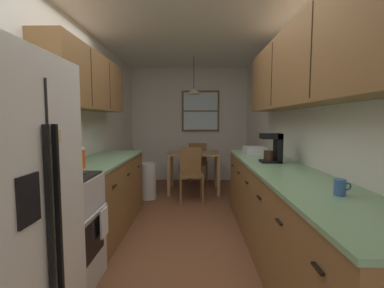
{
  "coord_description": "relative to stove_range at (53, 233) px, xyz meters",
  "views": [
    {
      "loc": [
        0.14,
        -2.5,
        1.36
      ],
      "look_at": [
        0.09,
        1.42,
        1.02
      ],
      "focal_mm": 25.12,
      "sensor_mm": 36.0,
      "label": 1
    }
  ],
  "objects": [
    {
      "name": "storage_canister",
      "position": [
        -0.01,
        0.53,
        0.53
      ],
      "size": [
        0.12,
        0.12,
        0.2
      ],
      "color": "#D84C19",
      "rests_on": "counter_left"
    },
    {
      "name": "dish_towel",
      "position": [
        0.35,
        0.16,
        0.03
      ],
      "size": [
        0.02,
        0.16,
        0.24
      ],
      "primitive_type": "cube",
      "color": "white"
    },
    {
      "name": "mug_by_coffeemaker",
      "position": [
        2.03,
        -0.39,
        0.48
      ],
      "size": [
        0.11,
        0.07,
        0.1
      ],
      "color": "#335999",
      "rests_on": "counter_right"
    },
    {
      "name": "dining_chair_near",
      "position": [
        1.06,
        2.49,
        0.03
      ],
      "size": [
        0.43,
        0.43,
        0.9
      ],
      "color": "brown",
      "rests_on": "ground"
    },
    {
      "name": "wall_left",
      "position": [
        -0.36,
        1.46,
        0.8
      ],
      "size": [
        0.1,
        9.0,
        2.55
      ],
      "primitive_type": "cube",
      "color": "silver",
      "rests_on": "ground"
    },
    {
      "name": "upper_cabinets_left",
      "position": [
        -0.15,
        1.18,
        1.35
      ],
      "size": [
        0.33,
        1.88,
        0.66
      ],
      "color": "brown"
    },
    {
      "name": "coffee_maker",
      "position": [
        2.0,
        0.93,
        0.6
      ],
      "size": [
        0.22,
        0.18,
        0.32
      ],
      "color": "black",
      "rests_on": "counter_right"
    },
    {
      "name": "counter_left",
      "position": [
        -0.01,
        1.23,
        -0.02
      ],
      "size": [
        0.64,
        1.8,
        0.9
      ],
      "color": "brown",
      "rests_on": "ground"
    },
    {
      "name": "pendant_light",
      "position": [
        1.1,
        3.05,
        1.44
      ],
      "size": [
        0.29,
        0.29,
        0.69
      ],
      "color": "black"
    },
    {
      "name": "table_serving_bowl",
      "position": [
        1.0,
        3.05,
        0.32
      ],
      "size": [
        0.18,
        0.18,
        0.06
      ],
      "primitive_type": "cylinder",
      "color": "#4C7299",
      "rests_on": "dining_table"
    },
    {
      "name": "stove_range",
      "position": [
        0.0,
        0.0,
        0.0
      ],
      "size": [
        0.66,
        0.65,
        1.1
      ],
      "color": "silver",
      "rests_on": "ground"
    },
    {
      "name": "wall_back",
      "position": [
        0.99,
        4.11,
        0.8
      ],
      "size": [
        4.4,
        0.1,
        2.55
      ],
      "primitive_type": "cube",
      "color": "silver",
      "rests_on": "ground"
    },
    {
      "name": "counter_right",
      "position": [
        1.99,
        0.52,
        -0.02
      ],
      "size": [
        0.64,
        3.39,
        0.9
      ],
      "color": "brown",
      "rests_on": "ground"
    },
    {
      "name": "dish_rack",
      "position": [
        1.96,
        1.71,
        0.48
      ],
      "size": [
        0.28,
        0.34,
        0.1
      ],
      "primitive_type": "cube",
      "color": "silver",
      "rests_on": "counter_right"
    },
    {
      "name": "trash_bin",
      "position": [
        0.29,
        2.57,
        -0.16
      ],
      "size": [
        0.3,
        0.3,
        0.63
      ],
      "primitive_type": "cylinder",
      "color": "silver",
      "rests_on": "ground"
    },
    {
      "name": "back_window",
      "position": [
        1.25,
        4.03,
        1.11
      ],
      "size": [
        0.84,
        0.05,
        0.91
      ],
      "color": "brown"
    },
    {
      "name": "upper_cabinets_right",
      "position": [
        2.13,
        0.47,
        1.4
      ],
      "size": [
        0.33,
        3.07,
        0.75
      ],
      "color": "brown"
    },
    {
      "name": "dining_table",
      "position": [
        1.1,
        3.05,
        0.16
      ],
      "size": [
        0.96,
        0.71,
        0.76
      ],
      "color": "#A87F51",
      "rests_on": "ground"
    },
    {
      "name": "wall_right",
      "position": [
        2.34,
        1.46,
        0.8
      ],
      "size": [
        0.1,
        9.0,
        2.55
      ],
      "primitive_type": "cube",
      "color": "silver",
      "rests_on": "ground"
    },
    {
      "name": "ground_plane",
      "position": [
        0.99,
        1.46,
        -0.47
      ],
      "size": [
        12.0,
        12.0,
        0.0
      ],
      "primitive_type": "plane",
      "color": "brown"
    },
    {
      "name": "dining_chair_far",
      "position": [
        1.19,
        3.61,
        0.03
      ],
      "size": [
        0.43,
        0.43,
        0.9
      ],
      "color": "brown",
      "rests_on": "ground"
    },
    {
      "name": "ceiling_slab",
      "position": [
        0.99,
        1.46,
        2.12
      ],
      "size": [
        4.4,
        9.0,
        0.08
      ],
      "primitive_type": "cube",
      "color": "white"
    },
    {
      "name": "microwave_over_range",
      "position": [
        -0.11,
        0.0,
        1.16
      ],
      "size": [
        0.39,
        0.6,
        0.32
      ],
      "color": "silver"
    }
  ]
}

